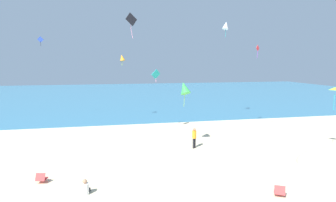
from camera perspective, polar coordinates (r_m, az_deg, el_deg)
name	(u,v)px	position (r m, az deg, el deg)	size (l,w,h in m)	color
ground_plane	(159,166)	(19.37, -1.90, -12.89)	(120.00, 120.00, 0.00)	beige
ocean_water	(123,95)	(61.53, -8.97, 1.29)	(120.00, 60.00, 0.05)	teal
beach_chair_far_left	(41,178)	(18.31, -23.96, -13.86)	(0.63, 0.71, 0.61)	#D13D3D
beach_chair_mid_beach	(280,191)	(16.35, 21.38, -16.42)	(0.74, 0.75, 0.60)	#D13D3D
person_0	(85,189)	(16.12, -16.18, -16.44)	(0.48, 0.71, 0.83)	white
person_1	(194,137)	(23.03, 5.26, -7.08)	(0.46, 0.46, 1.64)	black
kite_orange	(122,58)	(33.64, -9.17, 8.54)	(0.93, 0.95, 1.31)	orange
kite_white	(226,25)	(34.76, 11.45, 14.56)	(1.18, 1.15, 1.83)	white
kite_green	(184,88)	(22.85, 3.30, 2.63)	(1.15, 1.34, 2.13)	green
kite_lime	(335,89)	(24.88, 30.38, 2.10)	(0.77, 0.71, 1.74)	#99DB33
kite_blue	(40,40)	(37.11, -24.12, 11.12)	(0.74, 0.30, 1.12)	blue
kite_red	(258,49)	(27.81, 17.48, 9.93)	(0.47, 0.36, 1.19)	red
kite_teal	(156,74)	(28.00, -2.44, 5.35)	(0.96, 0.49, 1.31)	#1EADAD
kite_black	(131,20)	(24.21, -7.34, 15.79)	(0.99, 0.64, 2.08)	black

